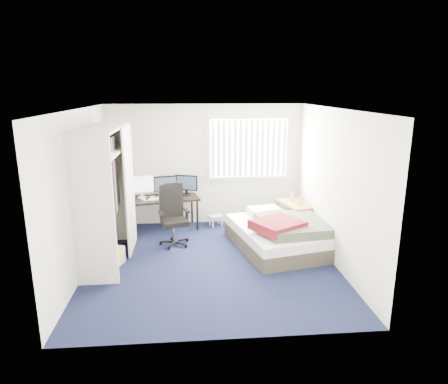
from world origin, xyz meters
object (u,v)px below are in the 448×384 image
Objects in this scene: nightstand at (295,206)px; desk at (164,195)px; office_chair at (173,221)px; bed at (280,234)px.

desk is at bearing 171.26° from nightstand.
bed is (1.92, -0.40, -0.16)m from office_chair.
desk is 0.89m from office_chair.
desk is 1.52× the size of nightstand.
desk is at bearing 103.63° from office_chair.
nightstand is (2.40, 0.42, 0.09)m from office_chair.
nightstand is 0.99m from bed.
nightstand is at bearing 10.04° from office_chair.
desk is 1.28× the size of office_chair.
nightstand reaches higher than bed.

